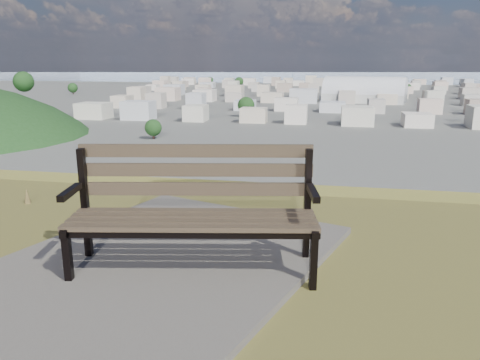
# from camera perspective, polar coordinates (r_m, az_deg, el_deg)

# --- Properties ---
(park_bench) EXTENTS (2.04, 0.96, 1.03)m
(park_bench) POSITION_cam_1_polar(r_m,az_deg,el_deg) (3.83, -5.65, -2.86)
(park_bench) COLOR #443827
(park_bench) RESTS_ON hilltop_mesa
(gravel_patch) EXTENTS (3.38, 4.03, 0.07)m
(gravel_patch) POSITION_cam_1_polar(r_m,az_deg,el_deg) (4.02, -11.20, -10.63)
(gravel_patch) COLOR #625D55
(gravel_patch) RESTS_ON hilltop_mesa
(arena) EXTENTS (54.06, 32.56, 21.31)m
(arena) POSITION_cam_1_polar(r_m,az_deg,el_deg) (313.72, 14.91, 10.05)
(arena) COLOR #BBBCB7
(arena) RESTS_ON ground
(city_blocks) EXTENTS (395.00, 361.00, 7.00)m
(city_blocks) POSITION_cam_1_polar(r_m,az_deg,el_deg) (397.03, 11.11, 10.87)
(city_blocks) COLOR silver
(city_blocks) RESTS_ON ground
(city_trees) EXTENTS (406.52, 387.20, 9.98)m
(city_trees) POSITION_cam_1_polar(r_m,az_deg,el_deg) (322.71, 6.32, 10.52)
(city_trees) COLOR #301E18
(city_trees) RESTS_ON ground
(bay_water) EXTENTS (2400.00, 700.00, 0.12)m
(bay_water) POSITION_cam_1_polar(r_m,az_deg,el_deg) (902.31, 11.16, 12.53)
(bay_water) COLOR #90A8B8
(bay_water) RESTS_ON ground
(far_hills) EXTENTS (2050.00, 340.00, 60.00)m
(far_hills) POSITION_cam_1_polar(r_m,az_deg,el_deg) (1406.14, 8.68, 14.28)
(far_hills) COLOR #8C96AD
(far_hills) RESTS_ON ground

